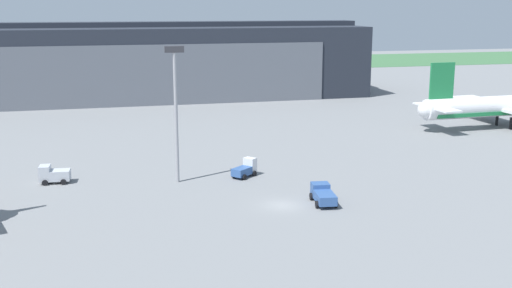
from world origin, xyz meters
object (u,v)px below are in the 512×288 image
Objects in this scene: fuel_bowser at (323,194)px; apron_light_mast at (176,103)px; maintenance_hangar at (146,62)px; pushback_tractor at (54,174)px; baggage_tug at (245,169)px; airliner_far_right at (512,106)px.

apron_light_mast is at bearing 139.35° from fuel_bowser.
maintenance_hangar reaches higher than pushback_tractor.
apron_light_mast is at bearing -12.48° from pushback_tractor.
maintenance_hangar is 78.46m from baggage_tug.
fuel_bowser is (12.77, -91.17, -7.69)m from maintenance_hangar.
fuel_bowser is at bearing -28.19° from pushback_tractor.
airliner_far_right is 69.23m from apron_light_mast.
apron_light_mast is (-9.07, -0.36, 9.29)m from baggage_tug.
airliner_far_right is 61.25m from fuel_bowser.
pushback_tractor is 0.22× the size of apron_light_mast.
fuel_bowser is 14.69m from baggage_tug.
airliner_far_right reaches higher than fuel_bowser.
maintenance_hangar is 92.38m from fuel_bowser.
airliner_far_right is at bearing 34.89° from fuel_bowser.
maintenance_hangar reaches higher than baggage_tug.
baggage_tug is (24.62, -3.09, -0.10)m from pushback_tractor.
fuel_bowser is 0.30× the size of apron_light_mast.
fuel_bowser is at bearing -65.53° from baggage_tug.
maintenance_hangar is at bearing 88.25° from apron_light_mast.
airliner_far_right is 7.48× the size of fuel_bowser.
fuel_bowser is 1.36× the size of baggage_tug.
maintenance_hangar is at bearing 138.26° from airliner_far_right.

